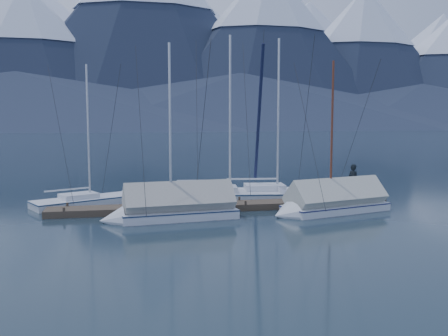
{
  "coord_description": "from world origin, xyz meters",
  "views": [
    {
      "loc": [
        -4.99,
        -22.2,
        4.67
      ],
      "look_at": [
        0.0,
        2.0,
        2.2
      ],
      "focal_mm": 38.0,
      "sensor_mm": 36.0,
      "label": 1
    }
  ],
  "objects_px": {
    "sailboat_open_mid": "(239,197)",
    "sailboat_covered_far": "(168,210)",
    "sailboat_open_right": "(286,195)",
    "person": "(354,181)",
    "sailboat_open_left": "(98,201)",
    "sailboat_covered_near": "(328,204)"
  },
  "relations": [
    {
      "from": "sailboat_open_left",
      "to": "sailboat_open_mid",
      "type": "xyz_separation_m",
      "value": [
        8.12,
        -0.53,
        0.03
      ]
    },
    {
      "from": "sailboat_open_left",
      "to": "person",
      "type": "height_order",
      "value": "sailboat_open_left"
    },
    {
      "from": "sailboat_covered_near",
      "to": "sailboat_covered_far",
      "type": "relative_size",
      "value": 0.94
    },
    {
      "from": "sailboat_open_left",
      "to": "person",
      "type": "distance_m",
      "value": 14.5
    },
    {
      "from": "sailboat_open_mid",
      "to": "sailboat_open_right",
      "type": "relative_size",
      "value": 1.0
    },
    {
      "from": "sailboat_open_right",
      "to": "sailboat_covered_far",
      "type": "xyz_separation_m",
      "value": [
        -7.58,
        -4.89,
        0.26
      ]
    },
    {
      "from": "sailboat_covered_far",
      "to": "person",
      "type": "xyz_separation_m",
      "value": [
        10.6,
        2.16,
        0.85
      ]
    },
    {
      "from": "sailboat_covered_near",
      "to": "person",
      "type": "distance_m",
      "value": 3.38
    },
    {
      "from": "person",
      "to": "sailboat_covered_near",
      "type": "bearing_deg",
      "value": 110.61
    },
    {
      "from": "sailboat_covered_far",
      "to": "person",
      "type": "distance_m",
      "value": 10.85
    },
    {
      "from": "sailboat_open_left",
      "to": "sailboat_open_right",
      "type": "relative_size",
      "value": 0.81
    },
    {
      "from": "person",
      "to": "sailboat_open_mid",
      "type": "bearing_deg",
      "value": 47.65
    },
    {
      "from": "sailboat_open_right",
      "to": "person",
      "type": "distance_m",
      "value": 4.22
    },
    {
      "from": "sailboat_open_mid",
      "to": "sailboat_covered_far",
      "type": "xyz_separation_m",
      "value": [
        -4.57,
        -4.59,
        0.26
      ]
    },
    {
      "from": "sailboat_open_right",
      "to": "person",
      "type": "height_order",
      "value": "sailboat_open_right"
    },
    {
      "from": "sailboat_open_left",
      "to": "sailboat_covered_near",
      "type": "height_order",
      "value": "sailboat_open_left"
    },
    {
      "from": "sailboat_covered_far",
      "to": "sailboat_open_left",
      "type": "bearing_deg",
      "value": 124.77
    },
    {
      "from": "sailboat_covered_near",
      "to": "sailboat_open_mid",
      "type": "bearing_deg",
      "value": 127.92
    },
    {
      "from": "sailboat_open_left",
      "to": "person",
      "type": "relative_size",
      "value": 4.45
    },
    {
      "from": "sailboat_covered_near",
      "to": "sailboat_covered_far",
      "type": "xyz_separation_m",
      "value": [
        -8.13,
        -0.01,
        0.02
      ]
    },
    {
      "from": "sailboat_covered_near",
      "to": "person",
      "type": "relative_size",
      "value": 4.44
    },
    {
      "from": "sailboat_open_mid",
      "to": "sailboat_covered_far",
      "type": "bearing_deg",
      "value": -134.89
    }
  ]
}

